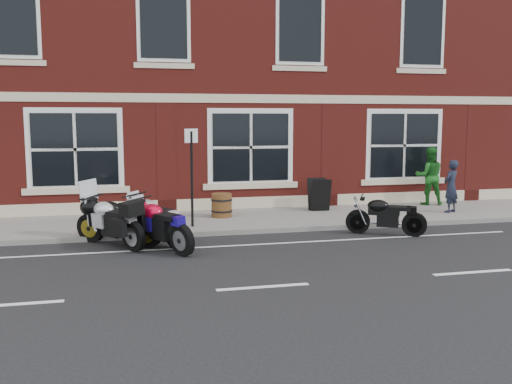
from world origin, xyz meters
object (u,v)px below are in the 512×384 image
(moto_sport_red, at_px, (160,223))
(moto_naked_black, at_px, (384,214))
(pedestrian_left, at_px, (451,186))
(a_board_sign, at_px, (319,195))
(barrel_planter, at_px, (222,205))
(parking_sign, at_px, (192,171))
(moto_sport_silver, at_px, (155,218))
(moto_sport_black, at_px, (117,220))
(pedestrian_right, at_px, (429,176))
(moto_touring_silver, at_px, (111,220))

(moto_sport_red, xyz_separation_m, moto_naked_black, (5.43, 0.34, -0.07))
(pedestrian_left, distance_m, a_board_sign, 3.80)
(a_board_sign, bearing_deg, barrel_planter, -169.17)
(a_board_sign, bearing_deg, parking_sign, -154.32)
(moto_naked_black, bearing_deg, moto_sport_silver, 117.48)
(moto_sport_silver, relative_size, a_board_sign, 2.07)
(moto_sport_red, relative_size, parking_sign, 0.80)
(moto_sport_black, distance_m, parking_sign, 2.35)
(moto_naked_black, bearing_deg, pedestrian_right, -12.18)
(moto_sport_silver, bearing_deg, parking_sign, 18.83)
(moto_touring_silver, xyz_separation_m, moto_sport_silver, (0.95, 0.00, -0.01))
(pedestrian_right, bearing_deg, pedestrian_left, 99.53)
(moto_naked_black, xyz_separation_m, a_board_sign, (-0.56, 3.14, 0.10))
(a_board_sign, xyz_separation_m, barrel_planter, (-2.98, -0.40, -0.15))
(pedestrian_right, relative_size, parking_sign, 0.74)
(moto_touring_silver, relative_size, moto_naked_black, 1.08)
(pedestrian_right, distance_m, barrel_planter, 6.82)
(moto_touring_silver, height_order, moto_naked_black, moto_touring_silver)
(moto_sport_red, distance_m, pedestrian_left, 8.78)
(a_board_sign, bearing_deg, pedestrian_left, -14.76)
(moto_touring_silver, height_order, barrel_planter, moto_touring_silver)
(moto_sport_silver, bearing_deg, barrel_planter, 19.50)
(moto_sport_silver, xyz_separation_m, a_board_sign, (4.94, 2.84, 0.02))
(moto_touring_silver, distance_m, moto_sport_red, 1.21)
(barrel_planter, height_order, parking_sign, parking_sign)
(moto_sport_red, height_order, moto_sport_silver, moto_sport_silver)
(pedestrian_right, xyz_separation_m, parking_sign, (-7.72, -1.96, 0.51))
(pedestrian_right, bearing_deg, moto_naked_black, 63.40)
(moto_touring_silver, relative_size, parking_sign, 0.76)
(moto_sport_red, height_order, parking_sign, parking_sign)
(moto_sport_red, xyz_separation_m, pedestrian_right, (8.64, 3.82, 0.45))
(pedestrian_left, bearing_deg, barrel_planter, -35.93)
(moto_sport_silver, xyz_separation_m, moto_naked_black, (5.50, -0.30, -0.08))
(pedestrian_right, bearing_deg, moto_sport_silver, 36.19)
(moto_sport_black, relative_size, parking_sign, 0.77)
(moto_touring_silver, relative_size, moto_sport_black, 0.99)
(moto_sport_black, height_order, a_board_sign, a_board_sign)
(moto_touring_silver, xyz_separation_m, moto_naked_black, (6.46, -0.29, -0.09))
(moto_touring_silver, height_order, moto_sport_red, moto_touring_silver)
(moto_touring_silver, bearing_deg, pedestrian_left, -25.61)
(pedestrian_left, bearing_deg, moto_naked_black, 3.74)
(moto_sport_silver, distance_m, a_board_sign, 5.70)
(moto_sport_red, bearing_deg, parking_sign, 32.23)
(a_board_sign, height_order, barrel_planter, a_board_sign)
(moto_sport_black, xyz_separation_m, moto_sport_silver, (0.82, -0.09, 0.01))
(moto_touring_silver, bearing_deg, moto_naked_black, -38.21)
(moto_touring_silver, bearing_deg, moto_sport_silver, -35.53)
(moto_sport_silver, height_order, pedestrian_left, pedestrian_left)
(pedestrian_left, bearing_deg, a_board_sign, -47.22)
(a_board_sign, xyz_separation_m, parking_sign, (-3.94, -1.63, 0.94))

